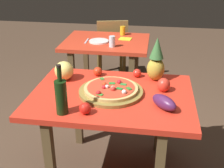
# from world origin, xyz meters

# --- Properties ---
(display_table) EXTENTS (1.17, 0.84, 0.74)m
(display_table) POSITION_xyz_m (0.00, 0.00, 0.64)
(display_table) COLOR brown
(display_table) RESTS_ON ground_plane
(background_table) EXTENTS (0.95, 0.75, 0.74)m
(background_table) POSITION_xyz_m (-0.26, 1.29, 0.62)
(background_table) COLOR brown
(background_table) RESTS_ON ground_plane
(dining_chair) EXTENTS (0.49, 0.49, 0.85)m
(dining_chair) POSITION_xyz_m (-0.29, 1.89, 0.48)
(dining_chair) COLOR olive
(dining_chair) RESTS_ON ground_plane
(pizza_board) EXTENTS (0.47, 0.47, 0.02)m
(pizza_board) POSITION_xyz_m (-0.01, 0.01, 0.75)
(pizza_board) COLOR olive
(pizza_board) RESTS_ON display_table
(pizza) EXTENTS (0.39, 0.39, 0.05)m
(pizza) POSITION_xyz_m (-0.01, 0.00, 0.78)
(pizza) COLOR tan
(pizza) RESTS_ON pizza_board
(wine_bottle) EXTENTS (0.08, 0.08, 0.33)m
(wine_bottle) POSITION_xyz_m (-0.27, -0.31, 0.86)
(wine_bottle) COLOR black
(wine_bottle) RESTS_ON display_table
(pineapple_left) EXTENTS (0.14, 0.14, 0.35)m
(pineapple_left) POSITION_xyz_m (0.30, 0.29, 0.89)
(pineapple_left) COLOR #B09733
(pineapple_left) RESTS_ON display_table
(melon) EXTENTS (0.15, 0.15, 0.15)m
(melon) POSITION_xyz_m (-0.41, 0.19, 0.81)
(melon) COLOR #E2CD64
(melon) RESTS_ON display_table
(bell_pepper) EXTENTS (0.10, 0.10, 0.11)m
(bell_pepper) POSITION_xyz_m (0.37, 0.10, 0.79)
(bell_pepper) COLOR red
(bell_pepper) RESTS_ON display_table
(eggplant) EXTENTS (0.20, 0.21, 0.09)m
(eggplant) POSITION_xyz_m (0.37, -0.16, 0.78)
(eggplant) COLOR #491D46
(eggplant) RESTS_ON display_table
(tomato_near_board) EXTENTS (0.07, 0.07, 0.07)m
(tomato_near_board) POSITION_xyz_m (-0.16, 0.30, 0.78)
(tomato_near_board) COLOR red
(tomato_near_board) RESTS_ON display_table
(tomato_beside_pepper) EXTENTS (0.07, 0.07, 0.07)m
(tomato_beside_pepper) POSITION_xyz_m (0.16, 0.33, 0.77)
(tomato_beside_pepper) COLOR red
(tomato_beside_pepper) RESTS_ON display_table
(tomato_at_corner) EXTENTS (0.08, 0.08, 0.08)m
(tomato_at_corner) POSITION_xyz_m (-0.12, -0.30, 0.78)
(tomato_at_corner) COLOR red
(tomato_at_corner) RESTS_ON display_table
(drinking_glass_juice) EXTENTS (0.06, 0.06, 0.11)m
(drinking_glass_juice) POSITION_xyz_m (-0.11, 1.55, 0.79)
(drinking_glass_juice) COLOR #F5AA1B
(drinking_glass_juice) RESTS_ON background_table
(drinking_glass_water) EXTENTS (0.06, 0.06, 0.12)m
(drinking_glass_water) POSITION_xyz_m (-0.16, 1.07, 0.80)
(drinking_glass_water) COLOR silver
(drinking_glass_water) RESTS_ON background_table
(dinner_plate) EXTENTS (0.22, 0.22, 0.02)m
(dinner_plate) POSITION_xyz_m (-0.34, 1.23, 0.75)
(dinner_plate) COLOR white
(dinner_plate) RESTS_ON background_table
(fork_utensil) EXTENTS (0.02, 0.18, 0.01)m
(fork_utensil) POSITION_xyz_m (-0.48, 1.23, 0.74)
(fork_utensil) COLOR silver
(fork_utensil) RESTS_ON background_table
(knife_utensil) EXTENTS (0.03, 0.18, 0.01)m
(knife_utensil) POSITION_xyz_m (-0.20, 1.23, 0.74)
(knife_utensil) COLOR silver
(knife_utensil) RESTS_ON background_table
(napkin_folded) EXTENTS (0.15, 0.14, 0.01)m
(napkin_folded) POSITION_xyz_m (-0.06, 1.38, 0.74)
(napkin_folded) COLOR yellow
(napkin_folded) RESTS_ON background_table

